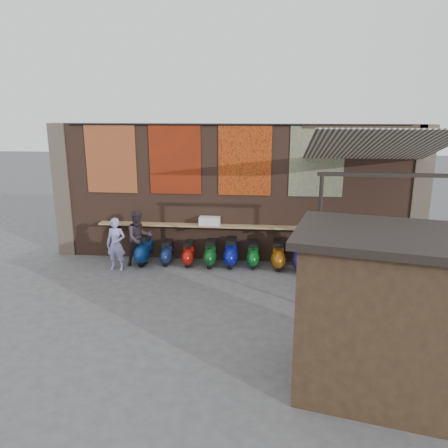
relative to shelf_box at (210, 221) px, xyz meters
name	(u,v)px	position (x,y,z in m)	size (l,w,h in m)	color
ground	(225,294)	(0.69, -2.30, -1.25)	(70.00, 70.00, 0.00)	#474749
brick_wall	(235,193)	(0.69, 0.40, 0.75)	(10.00, 0.40, 4.00)	brown
pier_left	(65,190)	(-4.51, 0.40, 0.75)	(0.50, 0.50, 4.00)	#4C4238
pier_right	(419,197)	(5.89, 0.40, 0.75)	(0.50, 0.50, 4.00)	#4C4238
eating_counter	(233,226)	(0.69, 0.03, -0.15)	(8.00, 0.32, 0.05)	#9E7A51
shelf_box	(210,221)	(0.00, 0.00, 0.00)	(0.60, 0.29, 0.25)	white
tapestry_redgold	(111,159)	(-2.91, 0.18, 1.75)	(1.50, 0.02, 2.00)	maroon
tapestry_sun	(175,159)	(-1.01, 0.18, 1.75)	(1.50, 0.02, 2.00)	red
tapestry_orange	(245,160)	(0.99, 0.18, 1.75)	(1.50, 0.02, 2.00)	#B14716
tapestry_multi	(317,161)	(2.99, 0.18, 1.75)	(1.50, 0.02, 2.00)	navy
hang_rail	(234,125)	(0.69, 0.17, 2.73)	(0.06, 0.06, 9.50)	black
scooter_stool_0	(144,250)	(-1.90, -0.34, -0.84)	(0.39, 0.87, 0.82)	navy
scooter_stool_1	(167,253)	(-1.22, -0.29, -0.91)	(0.32, 0.71, 0.67)	#121E46
scooter_stool_2	(189,254)	(-0.57, -0.33, -0.90)	(0.33, 0.73, 0.69)	maroon
scooter_stool_3	(211,253)	(0.07, -0.34, -0.88)	(0.35, 0.78, 0.74)	#0E4619
scooter_stool_4	(231,253)	(0.65, -0.27, -0.85)	(0.38, 0.84, 0.80)	#0C1489
scooter_stool_5	(253,255)	(1.29, -0.26, -0.89)	(0.34, 0.74, 0.71)	#0C5A1D
scooter_stool_6	(278,255)	(2.00, -0.34, -0.86)	(0.37, 0.82, 0.77)	#884A0C
scooter_stool_7	(299,256)	(2.57, -0.33, -0.87)	(0.36, 0.80, 0.76)	navy
diner_left	(116,244)	(-2.52, -0.90, -0.50)	(0.54, 0.36, 1.49)	#959AD9
diner_right	(139,238)	(-2.00, -0.43, -0.44)	(0.78, 0.61, 1.61)	#342831
shopper_navy	(356,251)	(3.94, -1.30, -0.34)	(1.06, 0.44, 1.81)	black
shopper_grey	(434,268)	(5.59, -2.10, -0.46)	(1.02, 0.58, 1.57)	#56555A
shopper_tan	(326,254)	(3.22, -1.18, -0.50)	(0.73, 0.47, 1.49)	#917A5C
market_stall	(378,318)	(3.43, -5.77, 0.02)	(2.33, 1.75, 2.53)	black
stall_roof	(387,236)	(3.43, -5.77, 1.34)	(2.61, 2.01, 0.12)	black
stall_sign	(381,264)	(3.63, -4.89, 0.59)	(1.20, 0.04, 0.50)	gold
stall_shelf	(376,313)	(3.63, -4.89, -0.33)	(1.94, 0.10, 0.06)	#473321
awning_canvas	(376,146)	(4.19, -1.40, 2.30)	(3.20, 3.40, 0.03)	beige
awning_ledger	(364,126)	(4.19, 0.19, 2.70)	(3.30, 0.08, 0.12)	#33261C
awning_header	(391,175)	(4.19, -2.90, 1.83)	(3.00, 0.08, 0.08)	black
awning_post_left	(318,244)	(2.79, -2.90, 0.30)	(0.09, 0.09, 3.10)	black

